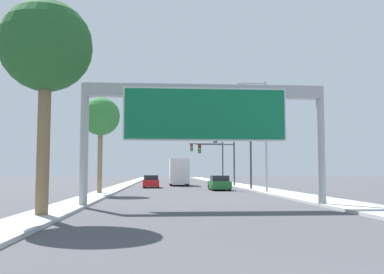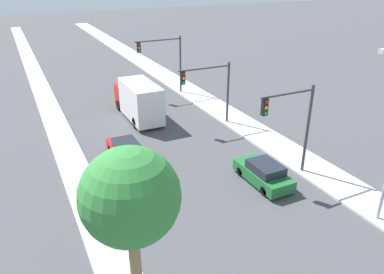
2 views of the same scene
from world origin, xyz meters
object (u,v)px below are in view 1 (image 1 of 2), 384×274
object	(u,v)px
car_far_center	(151,182)
palm_tree_foreground	(46,49)
traffic_light_far_intersection	(212,155)
car_near_right	(219,183)
palm_tree_background	(101,117)
traffic_light_mid_block	(221,156)
street_lamp_right	(263,128)
sign_gantry	(205,111)
traffic_light_near_intersection	(239,149)
truck_box_primary	(179,172)

from	to	relation	value
car_far_center	palm_tree_foreground	size ratio (longest dim) A/B	0.48
traffic_light_far_intersection	palm_tree_foreground	bearing A→B (deg)	-105.23
car_near_right	palm_tree_background	distance (m)	14.32
traffic_light_mid_block	palm_tree_background	bearing A→B (deg)	-125.85
traffic_light_mid_block	street_lamp_right	distance (m)	16.23
palm_tree_foreground	street_lamp_right	distance (m)	23.55
car_near_right	traffic_light_mid_block	xyz separation A→B (m)	(1.62, 9.98, 3.11)
sign_gantry	car_near_right	xyz separation A→B (m)	(3.50, 20.16, -4.47)
street_lamp_right	palm_tree_background	bearing A→B (deg)	-174.78
traffic_light_mid_block	traffic_light_far_intersection	size ratio (longest dim) A/B	0.89
traffic_light_far_intersection	palm_tree_foreground	size ratio (longest dim) A/B	0.69
traffic_light_near_intersection	traffic_light_far_intersection	xyz separation A→B (m)	(-0.38, 20.00, 0.13)
traffic_light_far_intersection	palm_tree_foreground	distance (m)	46.86
car_near_right	traffic_light_near_intersection	bearing A→B (deg)	-0.64
truck_box_primary	traffic_light_near_intersection	xyz separation A→B (m)	(5.49, -14.55, 2.38)
sign_gantry	car_far_center	bearing A→B (deg)	97.29
traffic_light_mid_block	palm_tree_foreground	size ratio (longest dim) A/B	0.61
palm_tree_foreground	car_near_right	bearing A→B (deg)	67.00
car_far_center	street_lamp_right	bearing A→B (deg)	-52.83
car_far_center	car_near_right	bearing A→B (deg)	-45.77
truck_box_primary	palm_tree_foreground	size ratio (longest dim) A/B	0.85
car_far_center	traffic_light_mid_block	bearing A→B (deg)	17.92
car_near_right	traffic_light_far_intersection	xyz separation A→B (m)	(1.61, 19.98, 3.59)
car_near_right	palm_tree_foreground	xyz separation A→B (m)	(-10.68, -25.16, 6.31)
sign_gantry	palm_tree_foreground	xyz separation A→B (m)	(-7.18, -5.00, 1.84)
car_far_center	car_near_right	xyz separation A→B (m)	(7.00, -7.19, 0.01)
palm_tree_background	traffic_light_far_intersection	bearing A→B (deg)	65.41
traffic_light_far_intersection	truck_box_primary	bearing A→B (deg)	-133.16
car_far_center	traffic_light_near_intersection	size ratio (longest dim) A/B	0.70
car_near_right	palm_tree_foreground	distance (m)	28.05
palm_tree_background	street_lamp_right	distance (m)	14.03
traffic_light_far_intersection	street_lamp_right	bearing A→B (deg)	-86.82
car_far_center	car_near_right	size ratio (longest dim) A/B	1.00
truck_box_primary	traffic_light_near_intersection	world-z (taller)	traffic_light_near_intersection
truck_box_primary	traffic_light_mid_block	bearing A→B (deg)	-41.65
sign_gantry	car_near_right	size ratio (longest dim) A/B	3.08
sign_gantry	car_far_center	distance (m)	27.93
traffic_light_mid_block	palm_tree_foreground	bearing A→B (deg)	-109.29
car_far_center	palm_tree_background	world-z (taller)	palm_tree_background
truck_box_primary	palm_tree_foreground	xyz separation A→B (m)	(-7.18, -39.69, 5.23)
sign_gantry	street_lamp_right	world-z (taller)	street_lamp_right
palm_tree_foreground	palm_tree_background	xyz separation A→B (m)	(-0.22, 17.81, -0.65)
palm_tree_background	street_lamp_right	world-z (taller)	street_lamp_right
sign_gantry	traffic_light_mid_block	distance (m)	30.60
car_near_right	palm_tree_background	xyz separation A→B (m)	(-10.90, -7.35, 5.67)
palm_tree_foreground	street_lamp_right	world-z (taller)	street_lamp_right
street_lamp_right	palm_tree_foreground	bearing A→B (deg)	-125.75
sign_gantry	traffic_light_mid_block	world-z (taller)	sign_gantry
sign_gantry	car_near_right	world-z (taller)	sign_gantry
sign_gantry	traffic_light_far_intersection	world-z (taller)	sign_gantry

